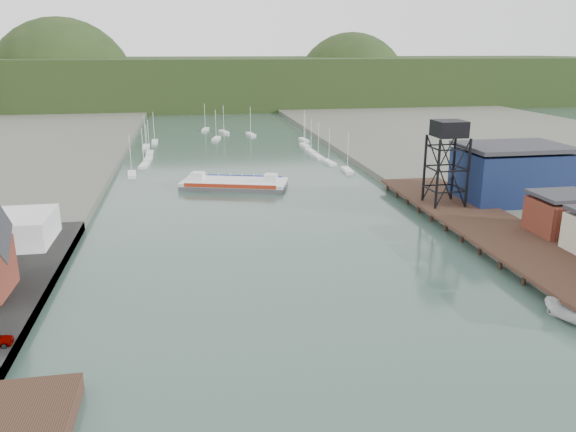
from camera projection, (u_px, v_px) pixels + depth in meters
name	position (u px, v px, depth m)	size (l,w,h in m)	color
ground	(356.00, 420.00, 48.74)	(600.00, 600.00, 0.00)	#2E4840
east_pier	(487.00, 224.00, 96.90)	(14.00, 70.00, 2.45)	black
lift_tower	(449.00, 134.00, 104.89)	(6.50, 6.50, 16.00)	black
blue_shed	(511.00, 174.00, 111.77)	(20.50, 14.50, 11.30)	#0B1334
marina_sailboats	(230.00, 149.00, 179.23)	(57.71, 92.65, 0.90)	silver
distant_hills	(201.00, 85.00, 329.29)	(500.00, 120.00, 80.00)	#1E2F15
chain_ferry	(234.00, 184.00, 129.87)	(25.63, 16.15, 3.44)	#49494C
motorboat	(567.00, 313.00, 65.84)	(2.31, 6.14, 2.37)	silver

